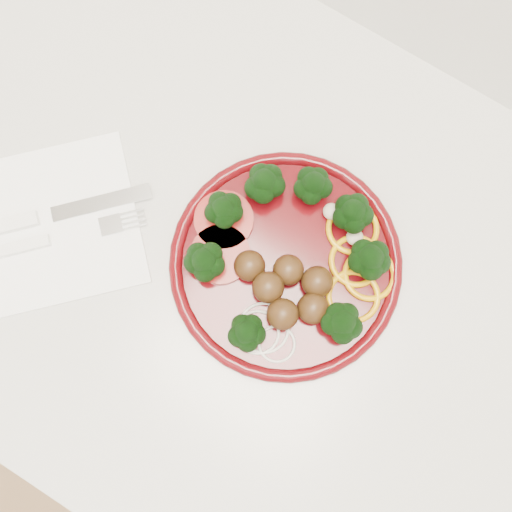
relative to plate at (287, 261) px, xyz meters
The scene contains 5 objects.
counter 0.47m from the plate, 19.31° to the right, with size 2.40×0.60×0.90m.
plate is the anchor object (origin of this frame).
napkin 0.25m from the plate, 157.95° to the right, with size 0.17×0.17×0.00m, color white.
knife 0.27m from the plate, 157.80° to the right, with size 0.15×0.16×0.01m.
fork 0.26m from the plate, 152.36° to the right, with size 0.13×0.14×0.01m.
Camera 1 is at (-0.04, 1.62, 1.57)m, focal length 45.00 mm.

